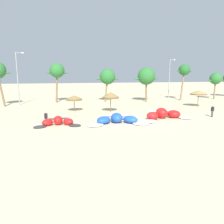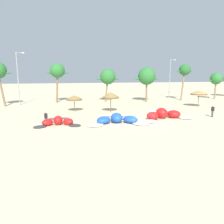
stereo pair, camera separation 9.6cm
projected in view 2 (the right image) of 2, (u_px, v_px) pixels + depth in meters
The scene contains 16 objects.
ground_plane at pixel (143, 121), 25.74m from camera, with size 260.00×260.00×0.00m, color beige.
kite_far_left at pixel (58, 122), 23.69m from camera, with size 5.51×2.73×1.05m.
kite_left at pixel (117, 120), 24.65m from camera, with size 7.66×4.03×1.18m.
kite_left_of_center at pixel (163, 115), 27.16m from camera, with size 7.65×3.99×1.41m.
beach_umbrella_near_van at pixel (74, 98), 32.49m from camera, with size 2.62×2.62×2.58m.
beach_umbrella_middle at pixel (111, 95), 31.90m from camera, with size 2.67×2.67×3.13m.
beach_umbrella_near_palms at pixel (199, 93), 37.29m from camera, with size 3.12×3.12×3.00m.
person_near_kites at pixel (213, 111), 28.21m from camera, with size 0.36×0.24×1.62m.
person_by_umbrellas at pixel (46, 118), 23.50m from camera, with size 0.36×0.24×1.62m.
palm_left at pixel (57, 71), 42.34m from camera, with size 4.52×3.02×8.18m.
palm_left_of_gap at pixel (108, 77), 43.90m from camera, with size 4.99×3.33×7.08m.
palm_center_left at pixel (147, 76), 43.92m from camera, with size 5.62×3.75×7.40m.
palm_center_right at pixel (185, 71), 46.23m from camera, with size 3.81×2.54×8.20m.
palm_right_of_gap at pixel (216, 79), 48.90m from camera, with size 4.19×2.79×6.32m.
lamppost_west at pixel (18, 76), 38.94m from camera, with size 1.57×0.24×10.00m.
lamppost_west_center at pixel (170, 77), 51.50m from camera, with size 1.56×0.24×9.65m.
Camera 2 is at (-9.95, -23.40, 5.72)m, focal length 32.81 mm.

